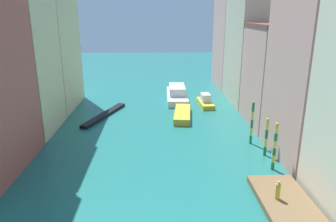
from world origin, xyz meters
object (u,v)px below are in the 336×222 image
Objects in this scene: mooring_pole_2 at (252,122)px; motorboat_1 at (182,114)px; mooring_pole_0 at (275,146)px; vaporetto_white at (177,94)px; person_on_dock at (278,191)px; gondola_black at (105,115)px; mooring_pole_1 at (266,136)px; motorboat_0 at (205,102)px; waterfront_dock at (286,204)px.

mooring_pole_2 is 0.64× the size of motorboat_1.
vaporetto_white is (-7.24, 24.86, -1.41)m from mooring_pole_0.
person_on_dock is 11.82m from mooring_pole_2.
gondola_black is 1.40× the size of motorboat_1.
mooring_pole_0 is (1.67, 5.59, 1.13)m from person_on_dock.
mooring_pole_2 reaches higher than mooring_pole_1.
mooring_pole_1 reaches higher than gondola_black.
mooring_pole_0 is 3.07m from mooring_pole_1.
gondola_black is at bearing 149.82° from mooring_pole_2.
person_on_dock reaches higher than gondola_black.
motorboat_1 is (-6.77, 9.36, -2.03)m from mooring_pole_2.
motorboat_1 is (-7.09, 15.44, -1.88)m from mooring_pole_0.
person_on_dock is at bearing -75.56° from motorboat_1.
mooring_pole_1 is 0.82× the size of mooring_pole_2.
motorboat_0 is (14.76, 4.87, 0.41)m from gondola_black.
waterfront_dock is 1.61× the size of mooring_pole_2.
mooring_pole_1 is at bearing 81.59° from waterfront_dock.
motorboat_1 is at bearing 104.44° from person_on_dock.
motorboat_1 is at bearing 114.65° from mooring_pole_0.
motorboat_1 is (-7.35, 12.40, -1.59)m from mooring_pole_1.
mooring_pole_0 is (1.06, 5.90, 2.07)m from waterfront_dock.
motorboat_0 is 0.75× the size of motorboat_1.
person_on_dock is 0.26× the size of motorboat_0.
waterfront_dock is 6.34m from mooring_pole_0.
mooring_pole_2 is at bearing -79.58° from motorboat_0.
mooring_pole_0 is 0.45× the size of vaporetto_white.
mooring_pole_2 reaches higher than vaporetto_white.
motorboat_0 is at bearing -41.78° from vaporetto_white.
gondola_black is at bearing 127.12° from waterfront_dock.
gondola_black is (-17.53, 10.19, -2.26)m from mooring_pole_2.
motorboat_1 is (-5.42, 21.03, -0.76)m from person_on_dock.
mooring_pole_0 is at bearing -81.70° from motorboat_0.
waterfront_dock is at bearing -100.16° from mooring_pole_0.
mooring_pole_0 reaches higher than mooring_pole_1.
mooring_pole_1 is 0.39× the size of vaporetto_white.
mooring_pole_1 is 14.51m from motorboat_1.
motorboat_0 is (-3.35, 18.10, -1.40)m from mooring_pole_1.
vaporetto_white is at bearing 38.99° from gondola_black.
mooring_pole_2 is 0.86× the size of motorboat_0.
gondola_black is (-16.79, 22.18, -0.04)m from waterfront_dock.
vaporetto_white is 1.80× the size of motorboat_0.
motorboat_0 is (-2.77, 15.06, -1.85)m from mooring_pole_2.
person_on_dock is (-0.62, 0.32, 0.94)m from waterfront_dock.
mooring_pole_2 is 20.08m from vaporetto_white.
mooring_pole_1 is 0.37× the size of gondola_black.
motorboat_0 reaches higher than gondola_black.
motorboat_0 is at bearing 94.28° from waterfront_dock.
vaporetto_white reaches higher than waterfront_dock.
motorboat_1 is (-6.03, 21.35, 0.18)m from waterfront_dock.
mooring_pole_0 is 0.60× the size of motorboat_1.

